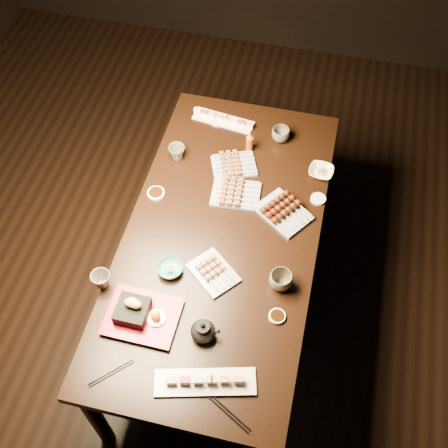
{
  "coord_description": "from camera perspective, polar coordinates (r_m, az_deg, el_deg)",
  "views": [
    {
      "loc": [
        0.73,
        -1.36,
        2.94
      ],
      "look_at": [
        0.38,
        0.12,
        0.77
      ],
      "focal_mm": 45.0,
      "sensor_mm": 36.0,
      "label": 1
    }
  ],
  "objects": [
    {
      "name": "chopsticks_se",
      "position": [
        2.28,
        0.29,
        -18.48
      ],
      "size": [
        0.21,
        0.13,
        0.01
      ],
      "primitive_type": null,
      "rotation": [
        0.0,
        0.0,
        -0.5
      ],
      "color": "black",
      "rests_on": "dining_table"
    },
    {
      "name": "dining_table",
      "position": [
        2.96,
        -0.22,
        -5.18
      ],
      "size": [
        1.15,
        1.91,
        0.75
      ],
      "primitive_type": "cube",
      "rotation": [
        0.0,
        0.0,
        -0.14
      ],
      "color": "black",
      "rests_on": "ground"
    },
    {
      "name": "sauce_dish_west",
      "position": [
        2.79,
        -6.92,
        3.12
      ],
      "size": [
        0.09,
        0.09,
        0.02
      ],
      "primitive_type": "cylinder",
      "rotation": [
        0.0,
        0.0,
        0.05
      ],
      "color": "white",
      "rests_on": "dining_table"
    },
    {
      "name": "ground",
      "position": [
        3.32,
        -6.9,
        -8.08
      ],
      "size": [
        5.0,
        5.0,
        0.0
      ],
      "primitive_type": "plane",
      "color": "black",
      "rests_on": "ground"
    },
    {
      "name": "tsukune_plate",
      "position": [
        2.7,
        6.09,
        1.41
      ],
      "size": [
        0.3,
        0.29,
        0.06
      ],
      "primitive_type": null,
      "rotation": [
        0.0,
        0.0,
        -0.62
      ],
      "color": "#828EB6",
      "rests_on": "dining_table"
    },
    {
      "name": "chopsticks_near",
      "position": [
        2.37,
        -11.4,
        -14.6
      ],
      "size": [
        0.15,
        0.15,
        0.01
      ],
      "primitive_type": null,
      "rotation": [
        0.0,
        0.0,
        0.79
      ],
      "color": "black",
      "rests_on": "dining_table"
    },
    {
      "name": "teapot",
      "position": [
        2.35,
        -2.16,
        -10.69
      ],
      "size": [
        0.14,
        0.14,
        0.1
      ],
      "primitive_type": null,
      "rotation": [
        0.0,
        0.0,
        0.12
      ],
      "color": "black",
      "rests_on": "dining_table"
    },
    {
      "name": "yakitori_plate_center",
      "position": [
        2.75,
        1.21,
        3.31
      ],
      "size": [
        0.25,
        0.19,
        0.06
      ],
      "primitive_type": null,
      "rotation": [
        0.0,
        0.0,
        0.08
      ],
      "color": "#828EB6",
      "rests_on": "dining_table"
    },
    {
      "name": "sushi_platter_near",
      "position": [
        2.29,
        -1.94,
        -15.63
      ],
      "size": [
        0.42,
        0.21,
        0.05
      ],
      "primitive_type": null,
      "rotation": [
        0.0,
        0.0,
        0.25
      ],
      "color": "white",
      "rests_on": "dining_table"
    },
    {
      "name": "sushi_platter_far",
      "position": [
        3.1,
        -0.06,
        10.67
      ],
      "size": [
        0.35,
        0.14,
        0.04
      ],
      "primitive_type": null,
      "rotation": [
        0.0,
        0.0,
        3.0
      ],
      "color": "white",
      "rests_on": "dining_table"
    },
    {
      "name": "tempura_tray",
      "position": [
        2.4,
        -8.39,
        -8.85
      ],
      "size": [
        0.31,
        0.25,
        0.11
      ],
      "primitive_type": null,
      "rotation": [
        0.0,
        0.0,
        -0.01
      ],
      "color": "black",
      "rests_on": "dining_table"
    },
    {
      "name": "sauce_dish_se",
      "position": [
        2.43,
        5.41,
        -9.31
      ],
      "size": [
        0.09,
        0.09,
        0.01
      ],
      "primitive_type": "cylinder",
      "rotation": [
        0.0,
        0.0,
        -0.35
      ],
      "color": "white",
      "rests_on": "dining_table"
    },
    {
      "name": "edamame_bowl_cream",
      "position": [
        2.9,
        9.83,
        5.27
      ],
      "size": [
        0.14,
        0.14,
        0.03
      ],
      "primitive_type": "imported",
      "rotation": [
        0.0,
        0.0,
        -0.11
      ],
      "color": "#FFEED0",
      "rests_on": "dining_table"
    },
    {
      "name": "edamame_bowl_green",
      "position": [
        2.53,
        -5.5,
        -4.58
      ],
      "size": [
        0.13,
        0.13,
        0.04
      ],
      "primitive_type": "imported",
      "rotation": [
        0.0,
        0.0,
        0.07
      ],
      "color": "teal",
      "rests_on": "dining_table"
    },
    {
      "name": "sauce_dish_east",
      "position": [
        2.79,
        9.54,
        2.53
      ],
      "size": [
        0.08,
        0.08,
        0.01
      ],
      "primitive_type": "cylinder",
      "rotation": [
        0.0,
        0.0,
        0.07
      ],
      "color": "white",
      "rests_on": "dining_table"
    },
    {
      "name": "teacup_far_right",
      "position": [
        3.01,
        5.77,
        9.03
      ],
      "size": [
        0.13,
        0.13,
        0.07
      ],
      "primitive_type": "imported",
      "rotation": [
        0.0,
        0.0,
        -0.48
      ],
      "color": "#50493D",
      "rests_on": "dining_table"
    },
    {
      "name": "teacup_far_left",
      "position": [
        2.92,
        -4.8,
        7.26
      ],
      "size": [
        0.11,
        0.11,
        0.08
      ],
      "primitive_type": "imported",
      "rotation": [
        0.0,
        0.0,
        -0.28
      ],
      "color": "#50493D",
      "rests_on": "dining_table"
    },
    {
      "name": "teacup_mid_right",
      "position": [
        2.47,
        5.78,
        -5.71
      ],
      "size": [
        0.13,
        0.13,
        0.08
      ],
      "primitive_type": "imported",
      "rotation": [
        0.0,
        0.0,
        0.24
      ],
      "color": "#50493D",
      "rests_on": "dining_table"
    },
    {
      "name": "yakitori_plate_right",
      "position": [
        2.5,
        -1.1,
        -4.75
      ],
      "size": [
        0.27,
        0.26,
        0.05
      ],
      "primitive_type": null,
      "rotation": [
        0.0,
        0.0,
        -0.7
      ],
      "color": "#828EB6",
      "rests_on": "dining_table"
    },
    {
      "name": "yakitori_plate_left",
      "position": [
        2.87,
        1.02,
        6.2
      ],
      "size": [
        0.26,
        0.23,
        0.06
      ],
      "primitive_type": null,
      "rotation": [
        0.0,
        0.0,
        0.38
      ],
      "color": "#828EB6",
      "rests_on": "dining_table"
    },
    {
      "name": "condiment_bottle",
      "position": [
        2.93,
        2.62,
        8.34
      ],
      "size": [
        0.04,
        0.04,
        0.12
      ],
      "primitive_type": "cylinder",
      "rotation": [
        0.0,
        0.0,
        0.03
      ],
      "color": "#72340F",
      "rests_on": "dining_table"
    },
    {
      "name": "sauce_dish_nw",
      "position": [
        3.11,
        -0.73,
        10.41
      ],
      "size": [
        0.09,
        0.09,
        0.01
      ],
      "primitive_type": "cylinder",
      "rotation": [
        0.0,
        0.0,
        0.22
      ],
      "color": "white",
      "rests_on": "dining_table"
    },
    {
      "name": "teacup_near_left",
      "position": [
        2.52,
        -12.35,
        -5.58
      ],
      "size": [
        0.09,
        0.09,
        0.08
      ],
      "primitive_type": "imported",
      "rotation": [
        0.0,
        0.0,
        -0.08
      ],
      "color": "#50493D",
      "rests_on": "dining_table"
    }
  ]
}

